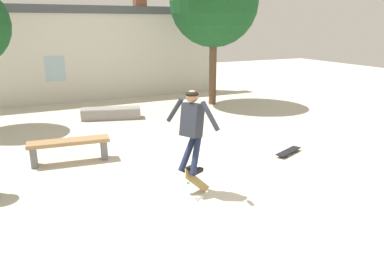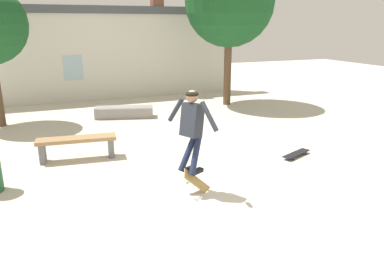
{
  "view_description": "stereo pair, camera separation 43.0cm",
  "coord_description": "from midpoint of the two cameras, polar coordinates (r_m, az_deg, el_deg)",
  "views": [
    {
      "loc": [
        -2.94,
        -5.61,
        2.91
      ],
      "look_at": [
        -0.26,
        -0.08,
        1.04
      ],
      "focal_mm": 35.0,
      "sensor_mm": 36.0,
      "label": 1
    },
    {
      "loc": [
        -2.55,
        -5.78,
        2.91
      ],
      "look_at": [
        -0.26,
        -0.08,
        1.04
      ],
      "focal_mm": 35.0,
      "sensor_mm": 36.0,
      "label": 2
    }
  ],
  "objects": [
    {
      "name": "tree_right",
      "position": [
        13.87,
        6.66,
        19.78
      ],
      "size": [
        3.13,
        3.13,
        5.2
      ],
      "color": "brown",
      "rests_on": "ground_plane"
    },
    {
      "name": "skate_ledge",
      "position": [
        12.19,
        -9.3,
        3.76
      ],
      "size": [
        1.91,
        1.01,
        0.35
      ],
      "rotation": [
        0.0,
        0.0,
        -0.27
      ],
      "color": "gray",
      "rests_on": "ground_plane"
    },
    {
      "name": "skater",
      "position": [
        6.36,
        1.95,
        1.92
      ],
      "size": [
        0.57,
        1.05,
        1.47
      ],
      "rotation": [
        0.0,
        0.0,
        0.46
      ],
      "color": "#282D38"
    },
    {
      "name": "ground_plane",
      "position": [
        6.96,
        3.53,
        -7.83
      ],
      "size": [
        40.0,
        40.0,
        0.0
      ],
      "primitive_type": "plane",
      "color": "beige"
    },
    {
      "name": "building_backdrop",
      "position": [
        15.28,
        -11.69,
        12.6
      ],
      "size": [
        10.69,
        0.52,
        4.36
      ],
      "color": "beige",
      "rests_on": "ground_plane"
    },
    {
      "name": "skateboard_flipping",
      "position": [
        6.68,
        2.79,
        -7.07
      ],
      "size": [
        0.67,
        0.36,
        0.68
      ],
      "rotation": [
        0.0,
        0.0,
        0.31
      ],
      "color": "#AD894C"
    },
    {
      "name": "park_bench",
      "position": [
        8.57,
        -15.78,
        -0.98
      ],
      "size": [
        1.73,
        0.58,
        0.51
      ],
      "rotation": [
        0.0,
        0.0,
        -0.11
      ],
      "color": "#99754C",
      "rests_on": "ground_plane"
    },
    {
      "name": "skateboard_resting",
      "position": [
        8.9,
        16.96,
        -2.44
      ],
      "size": [
        0.87,
        0.51,
        0.08
      ],
      "rotation": [
        0.0,
        0.0,
        0.39
      ],
      "color": "black",
      "rests_on": "ground_plane"
    }
  ]
}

